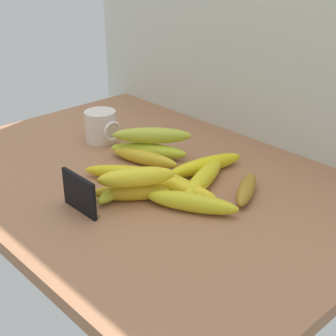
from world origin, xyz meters
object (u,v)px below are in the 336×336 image
coffee_mug (101,126)px  banana_0 (203,179)px  chalkboard_sign (80,195)px  banana_12 (152,135)px  banana_1 (131,192)px  banana_4 (246,189)px  banana_3 (120,188)px  banana_10 (181,188)px  banana_2 (145,158)px  banana_6 (192,202)px  banana_8 (148,151)px  banana_11 (136,177)px  banana_9 (171,180)px  banana_5 (206,165)px  banana_7 (127,173)px

coffee_mug → banana_0: coffee_mug is taller
chalkboard_sign → banana_0: chalkboard_sign is taller
coffee_mug → banana_12: bearing=9.1°
banana_1 → banana_4: bearing=50.6°
banana_3 → banana_10: size_ratio=0.85×
banana_2 → banana_4: same height
banana_6 → banana_8: same height
banana_1 → banana_11: size_ratio=1.01×
chalkboard_sign → banana_9: chalkboard_sign is taller
banana_5 → banana_7: 19.13cm
banana_1 → banana_6: size_ratio=0.85×
banana_7 → banana_9: size_ratio=1.24×
banana_0 → banana_10: size_ratio=1.11×
banana_0 → banana_7: (-14.76, -10.50, -0.34)cm
coffee_mug → banana_1: bearing=-25.6°
banana_2 → banana_6: banana_6 is taller
banana_8 → banana_3: bearing=-59.3°
chalkboard_sign → banana_6: bearing=47.1°
banana_0 → banana_10: bearing=-96.1°
banana_6 → banana_12: size_ratio=0.99×
banana_8 → banana_12: size_ratio=0.99×
chalkboard_sign → banana_7: chalkboard_sign is taller
banana_3 → banana_4: bearing=45.5°
coffee_mug → banana_9: coffee_mug is taller
banana_6 → banana_7: (-20.58, -0.80, -0.30)cm
banana_5 → banana_11: (-0.41, -21.36, 3.99)cm
banana_6 → banana_8: 28.35cm
banana_4 → banana_10: size_ratio=0.84×
banana_9 → banana_2: bearing=166.3°
banana_1 → banana_12: (-13.61, 18.01, 4.29)cm
coffee_mug → banana_9: 33.20cm
banana_2 → banana_9: bearing=-13.7°
banana_12 → banana_2: bearing=-65.6°
coffee_mug → banana_8: size_ratio=0.50×
coffee_mug → banana_11: coffee_mug is taller
banana_2 → banana_1: bearing=-49.8°
banana_6 → banana_7: bearing=-177.8°
coffee_mug → banana_6: coffee_mug is taller
chalkboard_sign → banana_1: size_ratio=0.64×
banana_9 → banana_12: size_ratio=0.82×
banana_4 → banana_9: 17.37cm
chalkboard_sign → banana_11: chalkboard_sign is taller
banana_5 → banana_9: (-0.51, -11.08, -0.34)cm
banana_5 → banana_8: bearing=-162.7°
banana_1 → banana_8: (-13.88, 16.93, 0.16)cm
chalkboard_sign → banana_6: size_ratio=0.55×
chalkboard_sign → banana_10: bearing=65.2°
banana_2 → banana_4: (27.89, 5.77, -0.05)cm
banana_11 → banana_1: bearing=-161.6°
banana_1 → banana_10: size_ratio=0.95×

